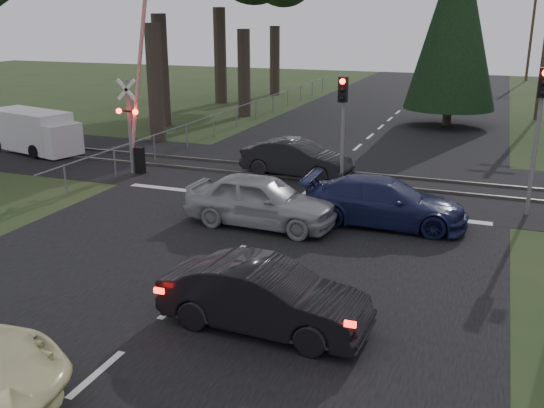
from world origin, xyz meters
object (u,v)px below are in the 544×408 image
at_px(traffic_signal_right, 542,113).
at_px(blue_sedan, 385,202).
at_px(white_van, 35,132).
at_px(crossing_signal, 135,124).
at_px(dark_hatchback, 265,297).
at_px(silver_car, 261,200).
at_px(traffic_signal_center, 343,113).
at_px(utility_pole_far, 532,31).
at_px(dark_car_far, 297,158).

bearing_deg(traffic_signal_right, blue_sedan, -149.65).
xyz_separation_m(traffic_signal_right, white_van, (-21.50, 2.12, -2.33)).
height_order(crossing_signal, blue_sedan, crossing_signal).
height_order(dark_hatchback, silver_car, silver_car).
relative_size(traffic_signal_center, dark_hatchback, 0.95).
bearing_deg(dark_hatchback, crossing_signal, 45.78).
xyz_separation_m(utility_pole_far, dark_car_far, (-9.57, -43.33, -4.00)).
relative_size(traffic_signal_center, white_van, 0.78).
xyz_separation_m(dark_hatchback, dark_car_far, (-3.30, 12.03, 0.02)).
distance_m(traffic_signal_center, dark_car_far, 3.09).
xyz_separation_m(crossing_signal, traffic_signal_right, (14.82, -0.31, 1.26)).
xyz_separation_m(crossing_signal, dark_car_far, (6.21, 1.88, -1.33)).
bearing_deg(silver_car, utility_pole_far, -7.27).
bearing_deg(silver_car, traffic_signal_right, -60.77).
height_order(dark_hatchback, white_van, white_van).
bearing_deg(traffic_signal_center, silver_car, -103.32).
relative_size(dark_hatchback, blue_sedan, 0.86).
bearing_deg(crossing_signal, white_van, 164.85).
relative_size(traffic_signal_right, traffic_signal_center, 1.15).
bearing_deg(dark_hatchback, silver_car, 24.84).
distance_m(dark_hatchback, silver_car, 6.45).
bearing_deg(white_van, dark_car_far, 14.69).
bearing_deg(dark_hatchback, traffic_signal_center, 9.03).
bearing_deg(dark_car_far, traffic_signal_center, -109.96).
distance_m(utility_pole_far, silver_car, 50.30).
bearing_deg(crossing_signal, blue_sedan, -14.74).
height_order(dark_hatchback, dark_car_far, dark_car_far).
xyz_separation_m(silver_car, dark_car_far, (-0.87, 6.05, -0.07)).
distance_m(traffic_signal_right, utility_pole_far, 45.56).
relative_size(crossing_signal, traffic_signal_center, 1.70).
bearing_deg(blue_sedan, white_van, 73.83).
distance_m(dark_car_far, white_van, 12.89).
height_order(traffic_signal_right, white_van, traffic_signal_right).
distance_m(silver_car, white_van, 15.00).
xyz_separation_m(crossing_signal, white_van, (-6.68, 1.81, -1.08)).
bearing_deg(traffic_signal_right, silver_car, -153.49).
height_order(traffic_signal_center, utility_pole_far, utility_pole_far).
height_order(traffic_signal_right, traffic_signal_center, traffic_signal_right).
xyz_separation_m(traffic_signal_right, dark_hatchback, (-5.31, -9.84, -2.60)).
relative_size(utility_pole_far, white_van, 1.72).
relative_size(traffic_signal_right, silver_car, 1.00).
bearing_deg(traffic_signal_center, dark_hatchback, -83.60).
bearing_deg(dark_hatchback, dark_car_far, 17.99).
height_order(utility_pole_far, dark_car_far, utility_pole_far).
bearing_deg(dark_car_far, dark_hatchback, -159.06).
height_order(traffic_signal_right, silver_car, traffic_signal_right).
bearing_deg(white_van, crossing_signal, -0.78).
relative_size(blue_sedan, dark_car_far, 1.13).
xyz_separation_m(traffic_signal_center, silver_car, (-1.20, -5.07, -2.01)).
bearing_deg(blue_sedan, utility_pole_far, -7.43).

